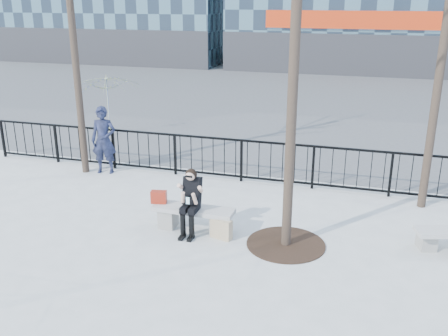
# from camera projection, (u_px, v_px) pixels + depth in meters

# --- Properties ---
(ground) EXTENTS (120.00, 120.00, 0.00)m
(ground) POSITION_uv_depth(u_px,v_px,m) (194.00, 230.00, 10.10)
(ground) COLOR #A6A7A2
(ground) RESTS_ON ground
(street_surface) EXTENTS (60.00, 23.00, 0.01)m
(street_surface) POSITION_uv_depth(u_px,v_px,m) (302.00, 96.00, 23.68)
(street_surface) COLOR #474747
(street_surface) RESTS_ON ground
(railing) EXTENTS (14.00, 0.06, 1.10)m
(railing) POSITION_uv_depth(u_px,v_px,m) (234.00, 160.00, 12.64)
(railing) COLOR black
(railing) RESTS_ON ground
(tree_grate) EXTENTS (1.50, 1.50, 0.02)m
(tree_grate) POSITION_uv_depth(u_px,v_px,m) (286.00, 244.00, 9.49)
(tree_grate) COLOR black
(tree_grate) RESTS_ON ground
(bench_main) EXTENTS (1.65, 0.46, 0.49)m
(bench_main) POSITION_uv_depth(u_px,v_px,m) (193.00, 216.00, 10.00)
(bench_main) COLOR slate
(bench_main) RESTS_ON ground
(seated_woman) EXTENTS (0.50, 0.64, 1.34)m
(seated_woman) POSITION_uv_depth(u_px,v_px,m) (190.00, 202.00, 9.74)
(seated_woman) COLOR black
(seated_woman) RESTS_ON ground
(handbag) EXTENTS (0.34, 0.20, 0.26)m
(handbag) POSITION_uv_depth(u_px,v_px,m) (159.00, 197.00, 10.12)
(handbag) COLOR maroon
(handbag) RESTS_ON bench_main
(shopping_bag) EXTENTS (0.45, 0.26, 0.40)m
(shopping_bag) POSITION_uv_depth(u_px,v_px,m) (221.00, 229.00, 9.68)
(shopping_bag) COLOR tan
(shopping_bag) RESTS_ON ground
(standing_man) EXTENTS (0.74, 0.57, 1.79)m
(standing_man) POSITION_uv_depth(u_px,v_px,m) (104.00, 140.00, 13.10)
(standing_man) COLOR black
(standing_man) RESTS_ON ground
(vendor_umbrella) EXTENTS (2.43, 2.47, 2.05)m
(vendor_umbrella) POSITION_uv_depth(u_px,v_px,m) (107.00, 106.00, 16.58)
(vendor_umbrella) COLOR #E9F336
(vendor_umbrella) RESTS_ON ground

